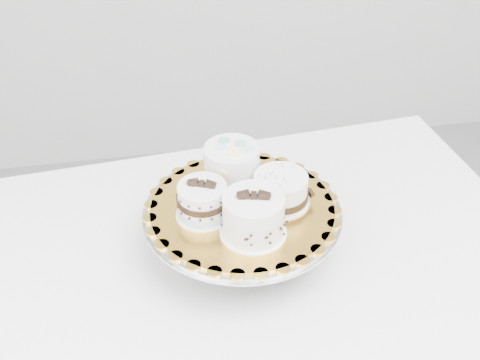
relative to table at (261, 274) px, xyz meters
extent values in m
cube|color=white|center=(0.00, 0.00, 0.07)|extent=(1.17, 0.84, 0.04)
cube|color=white|center=(-0.53, 0.27, -0.30)|extent=(0.05, 0.05, 0.71)
cube|color=white|center=(0.47, 0.36, -0.30)|extent=(0.05, 0.05, 0.71)
cylinder|color=gray|center=(-0.04, -0.01, 0.10)|extent=(0.18, 0.18, 0.01)
cylinder|color=gray|center=(-0.04, -0.01, 0.14)|extent=(0.11, 0.11, 0.09)
cylinder|color=silver|center=(-0.04, -0.01, 0.19)|extent=(0.37, 0.37, 0.01)
cylinder|color=silver|center=(-0.04, -0.01, 0.18)|extent=(0.38, 0.38, 0.00)
cylinder|color=orange|center=(-0.04, -0.01, 0.20)|extent=(0.40, 0.40, 0.01)
cylinder|color=white|center=(-0.04, -0.08, 0.20)|extent=(0.12, 0.12, 0.00)
cylinder|color=white|center=(-0.04, -0.08, 0.24)|extent=(0.13, 0.13, 0.08)
cylinder|color=white|center=(-0.12, -0.02, 0.20)|extent=(0.10, 0.10, 0.00)
cylinder|color=white|center=(-0.12, -0.02, 0.23)|extent=(0.12, 0.12, 0.06)
cylinder|color=silver|center=(-0.12, -0.02, 0.21)|extent=(0.09, 0.09, 0.02)
cylinder|color=black|center=(-0.12, -0.02, 0.24)|extent=(0.10, 0.10, 0.01)
cylinder|color=white|center=(-0.05, 0.08, 0.20)|extent=(0.12, 0.12, 0.00)
cylinder|color=white|center=(-0.05, 0.08, 0.24)|extent=(0.14, 0.14, 0.08)
cylinder|color=white|center=(0.03, -0.01, 0.20)|extent=(0.11, 0.11, 0.00)
cylinder|color=white|center=(0.03, -0.01, 0.23)|extent=(0.13, 0.13, 0.06)
cylinder|color=black|center=(0.03, -0.01, 0.22)|extent=(0.11, 0.11, 0.01)
camera|label=1|loc=(-0.20, -0.88, 0.93)|focal=45.00mm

